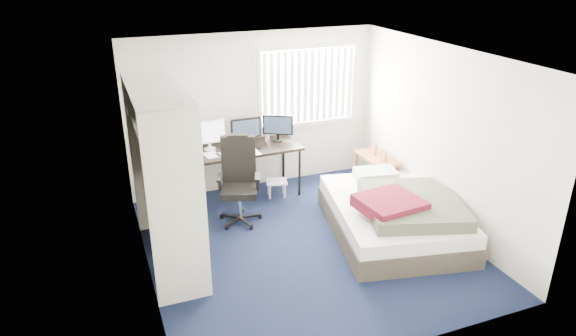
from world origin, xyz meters
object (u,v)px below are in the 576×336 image
(office_chair, at_px, (239,189))
(nightstand, at_px, (377,161))
(bed, at_px, (395,214))
(desk, at_px, (245,146))

(office_chair, distance_m, nightstand, 2.35)
(bed, bearing_deg, desk, 128.37)
(nightstand, height_order, bed, nightstand)
(desk, xyz_separation_m, bed, (1.52, -1.92, -0.54))
(desk, distance_m, bed, 2.51)
(desk, distance_m, nightstand, 2.12)
(office_chair, xyz_separation_m, bed, (1.85, -1.18, -0.19))
(office_chair, xyz_separation_m, nightstand, (2.34, 0.16, 0.02))
(office_chair, bearing_deg, bed, -32.50)
(desk, height_order, office_chair, desk)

